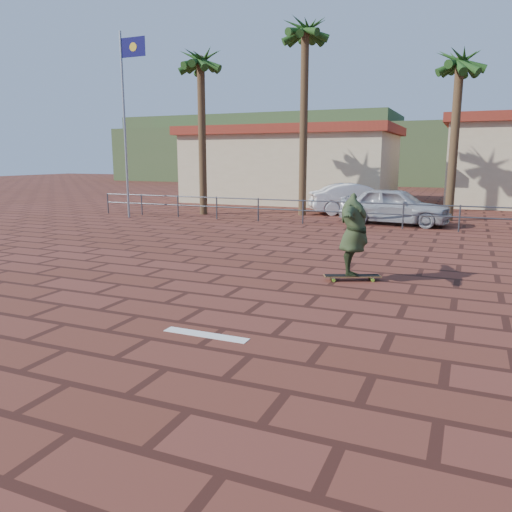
{
  "coord_description": "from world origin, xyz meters",
  "views": [
    {
      "loc": [
        4.29,
        -7.61,
        2.69
      ],
      "look_at": [
        0.53,
        1.17,
        0.8
      ],
      "focal_mm": 35.0,
      "sensor_mm": 36.0,
      "label": 1
    }
  ],
  "objects_px": {
    "skateboarder": "(354,235)",
    "car_white": "(357,199)",
    "longboard": "(352,276)",
    "car_silver": "(395,206)"
  },
  "relations": [
    {
      "from": "car_silver",
      "to": "skateboarder",
      "type": "bearing_deg",
      "value": -170.75
    },
    {
      "from": "skateboarder",
      "to": "car_white",
      "type": "relative_size",
      "value": 0.5
    },
    {
      "from": "skateboarder",
      "to": "car_silver",
      "type": "xyz_separation_m",
      "value": [
        -0.52,
        10.22,
        -0.28
      ]
    },
    {
      "from": "longboard",
      "to": "car_white",
      "type": "height_order",
      "value": "car_white"
    },
    {
      "from": "skateboarder",
      "to": "car_white",
      "type": "height_order",
      "value": "skateboarder"
    },
    {
      "from": "car_white",
      "to": "car_silver",
      "type": "bearing_deg",
      "value": -172.08
    },
    {
      "from": "longboard",
      "to": "car_silver",
      "type": "bearing_deg",
      "value": 69.05
    },
    {
      "from": "longboard",
      "to": "car_silver",
      "type": "relative_size",
      "value": 0.28
    },
    {
      "from": "longboard",
      "to": "skateboarder",
      "type": "relative_size",
      "value": 0.56
    },
    {
      "from": "car_silver",
      "to": "car_white",
      "type": "relative_size",
      "value": 0.99
    }
  ]
}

